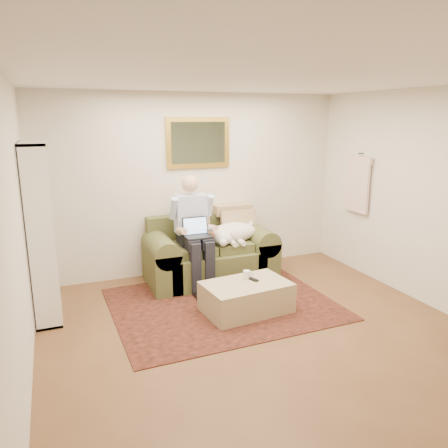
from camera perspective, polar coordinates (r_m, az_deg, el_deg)
room_shell at (r=4.44m, az=4.72°, el=1.34°), size 4.51×5.00×2.61m
rug at (r=5.50m, az=-0.21°, el=-10.36°), size 2.69×2.18×0.01m
sofa at (r=6.21m, az=-1.84°, el=-4.51°), size 1.78×0.91×1.07m
seated_man at (r=5.85m, az=-3.79°, el=-1.16°), size 0.59×0.84×1.50m
laptop at (r=5.78m, az=-3.59°, el=-0.97°), size 0.35×0.27×0.25m
sleeping_dog at (r=6.13m, az=1.23°, el=-1.09°), size 0.73×0.46×0.27m
ottoman at (r=5.24m, az=2.92°, el=-9.53°), size 1.05×0.73×0.36m
coffee_mug at (r=5.29m, az=2.99°, el=-6.61°), size 0.08×0.08×0.10m
tv_remote at (r=5.26m, az=3.81°, el=-7.22°), size 0.10×0.16×0.02m
bookshelf at (r=5.28m, az=-22.79°, el=-1.05°), size 0.28×0.80×2.00m
wall_mirror at (r=6.33m, az=-3.38°, el=10.56°), size 0.94×0.04×0.72m
hanging_shirt at (r=6.65m, az=17.05°, el=5.36°), size 0.06×0.52×0.90m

